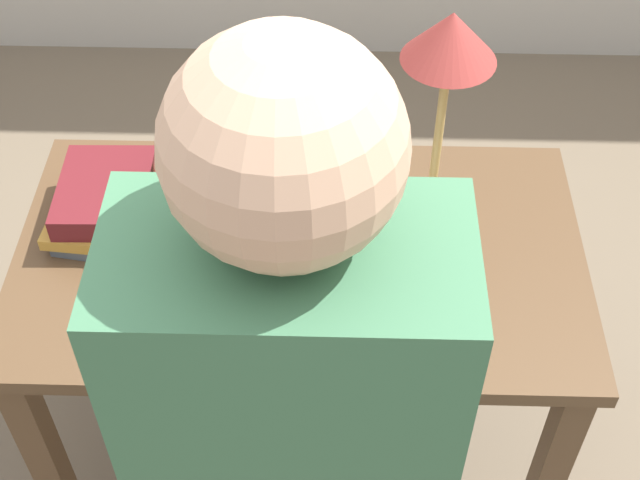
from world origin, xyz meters
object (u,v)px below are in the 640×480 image
at_px(book_stack_tall, 107,202).
at_px(book_standing_upright, 197,174).
at_px(reading_lamp, 447,64).
at_px(coffee_mug, 203,285).
at_px(open_book, 334,285).

relative_size(book_stack_tall, book_standing_upright, 1.09).
bearing_deg(reading_lamp, coffee_mug, -151.97).
bearing_deg(book_stack_tall, book_standing_upright, 2.85).
xyz_separation_m(book_stack_tall, coffee_mug, (0.22, -0.21, -0.01)).
xyz_separation_m(open_book, reading_lamp, (0.20, 0.22, 0.37)).
relative_size(book_stack_tall, coffee_mug, 2.52).
height_order(book_stack_tall, book_standing_upright, book_standing_upright).
xyz_separation_m(book_stack_tall, reading_lamp, (0.67, 0.03, 0.34)).
xyz_separation_m(open_book, book_stack_tall, (-0.47, 0.19, 0.03)).
relative_size(book_standing_upright, reading_lamp, 0.51).
xyz_separation_m(open_book, coffee_mug, (-0.25, -0.02, 0.02)).
bearing_deg(open_book, book_standing_upright, 156.74).
bearing_deg(reading_lamp, book_stack_tall, -177.54).
height_order(open_book, coffee_mug, coffee_mug).
distance_m(book_standing_upright, reading_lamp, 0.55).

